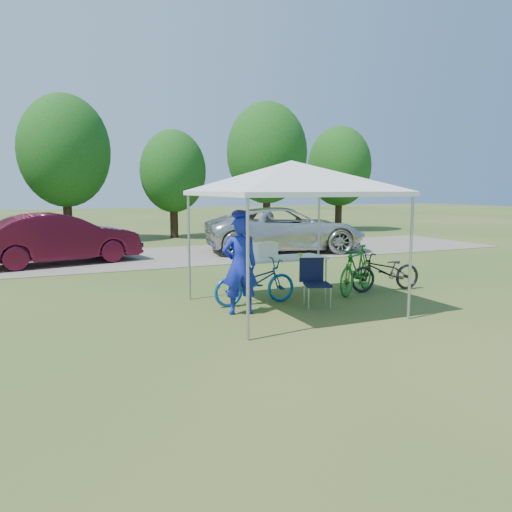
# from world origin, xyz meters

# --- Properties ---
(ground) EXTENTS (100.00, 100.00, 0.00)m
(ground) POSITION_xyz_m (0.00, 0.00, 0.00)
(ground) COLOR #2D5119
(ground) RESTS_ON ground
(gravel_strip) EXTENTS (24.00, 5.00, 0.02)m
(gravel_strip) POSITION_xyz_m (0.00, 8.00, 0.01)
(gravel_strip) COLOR gray
(gravel_strip) RESTS_ON ground
(canopy) EXTENTS (4.53, 4.53, 3.00)m
(canopy) POSITION_xyz_m (0.00, 0.00, 2.65)
(canopy) COLOR #A5A5AA
(canopy) RESTS_ON ground
(treeline) EXTENTS (24.89, 4.28, 6.30)m
(treeline) POSITION_xyz_m (-0.29, 14.05, 3.53)
(treeline) COLOR #382314
(treeline) RESTS_ON ground
(folding_table) EXTENTS (1.93, 0.80, 0.79)m
(folding_table) POSITION_xyz_m (0.39, 1.19, 0.75)
(folding_table) COLOR white
(folding_table) RESTS_ON ground
(folding_chair) EXTENTS (0.59, 0.62, 0.92)m
(folding_chair) POSITION_xyz_m (0.51, -0.02, 0.54)
(folding_chair) COLOR black
(folding_chair) RESTS_ON ground
(cooler) EXTENTS (0.46, 0.31, 0.33)m
(cooler) POSITION_xyz_m (0.04, 1.19, 0.96)
(cooler) COLOR white
(cooler) RESTS_ON folding_table
(ice_cream_cup) EXTENTS (0.09, 0.09, 0.07)m
(ice_cream_cup) POSITION_xyz_m (0.85, 1.14, 0.83)
(ice_cream_cup) COLOR #B6C92F
(ice_cream_cup) RESTS_ON folding_table
(cyclist) EXTENTS (0.69, 0.50, 1.75)m
(cyclist) POSITION_xyz_m (-1.01, 0.02, 0.87)
(cyclist) COLOR #1622B3
(cyclist) RESTS_ON ground
(bike_blue) EXTENTS (1.67, 0.59, 0.88)m
(bike_blue) POSITION_xyz_m (-0.46, 0.59, 0.44)
(bike_blue) COLOR #114D9C
(bike_blue) RESTS_ON ground
(bike_green) EXTENTS (1.70, 1.31, 1.02)m
(bike_green) POSITION_xyz_m (1.95, 0.65, 0.51)
(bike_green) COLOR #19721A
(bike_green) RESTS_ON ground
(bike_dark) EXTENTS (1.73, 0.76, 0.88)m
(bike_dark) POSITION_xyz_m (2.66, 0.58, 0.44)
(bike_dark) COLOR black
(bike_dark) RESTS_ON ground
(minivan) EXTENTS (6.02, 3.71, 1.56)m
(minivan) POSITION_xyz_m (3.74, 7.48, 0.80)
(minivan) COLOR silver
(minivan) RESTS_ON gravel_strip
(sedan) EXTENTS (4.76, 2.49, 1.49)m
(sedan) POSITION_xyz_m (-3.62, 7.62, 0.77)
(sedan) COLOR #4B0C1F
(sedan) RESTS_ON gravel_strip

